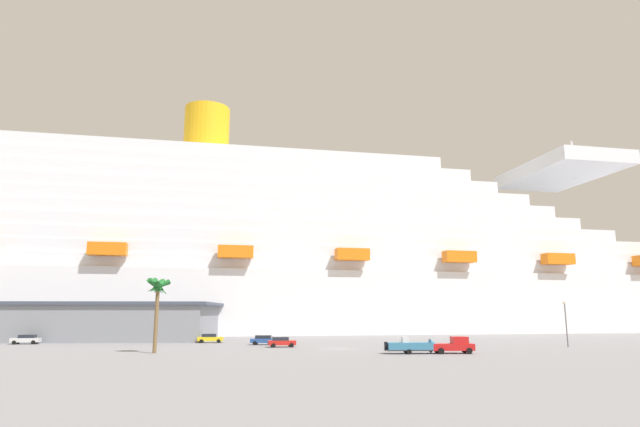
# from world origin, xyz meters

# --- Properties ---
(ground_plane) EXTENTS (600.00, 600.00, 0.00)m
(ground_plane) POSITION_xyz_m (0.00, 30.00, 0.00)
(ground_plane) COLOR gray
(cruise_ship) EXTENTS (282.24, 48.79, 66.57)m
(cruise_ship) POSITION_xyz_m (7.69, 61.04, 18.32)
(cruise_ship) COLOR white
(cruise_ship) RESTS_ON ground_plane
(terminal_building) EXTENTS (58.75, 29.92, 7.30)m
(terminal_building) POSITION_xyz_m (-48.13, 33.19, 3.67)
(terminal_building) COLOR gray
(terminal_building) RESTS_ON ground_plane
(pickup_truck) EXTENTS (5.75, 2.66, 2.20)m
(pickup_truck) POSITION_xyz_m (13.63, -11.01, 1.04)
(pickup_truck) COLOR red
(pickup_truck) RESTS_ON ground_plane
(small_boat_on_trailer) EXTENTS (8.24, 2.57, 2.15)m
(small_boat_on_trailer) POSITION_xyz_m (8.39, -10.56, 0.96)
(small_boat_on_trailer) COLOR #595960
(small_boat_on_trailer) RESTS_ON ground_plane
(palm_tree) EXTENTS (3.30, 3.31, 10.07)m
(palm_tree) POSITION_xyz_m (-25.90, -4.85, 8.15)
(palm_tree) COLOR brown
(palm_tree) RESTS_ON ground_plane
(street_lamp) EXTENTS (0.56, 0.56, 7.17)m
(street_lamp) POSITION_xyz_m (36.33, -1.20, 4.74)
(street_lamp) COLOR slate
(street_lamp) RESTS_ON ground_plane
(parked_car_silver_sedan) EXTENTS (4.64, 2.27, 1.58)m
(parked_car_silver_sedan) POSITION_xyz_m (-51.17, 19.21, 0.83)
(parked_car_silver_sedan) COLOR silver
(parked_car_silver_sedan) RESTS_ON ground_plane
(parked_car_red_hatchback) EXTENTS (4.40, 2.22, 1.58)m
(parked_car_red_hatchback) POSITION_xyz_m (-8.21, 5.12, 0.83)
(parked_car_red_hatchback) COLOR red
(parked_car_red_hatchback) RESTS_ON ground_plane
(parked_car_blue_suv) EXTENTS (4.98, 2.67, 1.58)m
(parked_car_blue_suv) POSITION_xyz_m (-10.64, 11.57, 0.83)
(parked_car_blue_suv) COLOR #264C99
(parked_car_blue_suv) RESTS_ON ground_plane
(parked_car_yellow_taxi) EXTENTS (4.56, 2.17, 1.58)m
(parked_car_yellow_taxi) POSITION_xyz_m (-20.08, 18.96, 0.83)
(parked_car_yellow_taxi) COLOR yellow
(parked_car_yellow_taxi) RESTS_ON ground_plane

